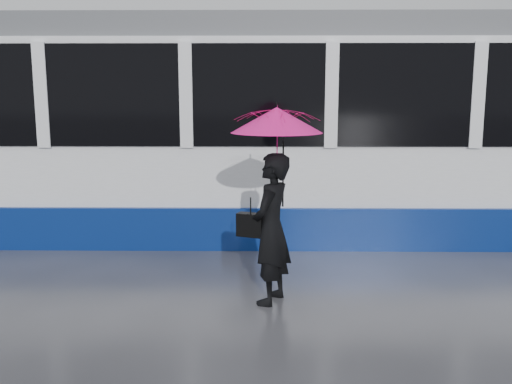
{
  "coord_description": "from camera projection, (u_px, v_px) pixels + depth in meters",
  "views": [
    {
      "loc": [
        0.78,
        -6.66,
        2.25
      ],
      "look_at": [
        0.69,
        -0.13,
        1.1
      ],
      "focal_mm": 40.0,
      "sensor_mm": 36.0,
      "label": 1
    }
  ],
  "objects": [
    {
      "name": "ground",
      "position": [
        199.0,
        279.0,
        6.96
      ],
      "size": [
        90.0,
        90.0,
        0.0
      ],
      "primitive_type": "plane",
      "color": "#2E2F34",
      "rests_on": "ground"
    },
    {
      "name": "tram",
      "position": [
        353.0,
        131.0,
        9.11
      ],
      "size": [
        26.0,
        2.56,
        3.35
      ],
      "color": "white",
      "rests_on": "ground"
    },
    {
      "name": "woman",
      "position": [
        271.0,
        229.0,
        6.06
      ],
      "size": [
        0.58,
        0.69,
        1.62
      ],
      "primitive_type": "imported",
      "rotation": [
        0.0,
        0.0,
        -1.94
      ],
      "color": "black",
      "rests_on": "ground"
    },
    {
      "name": "handbag",
      "position": [
        251.0,
        225.0,
        6.08
      ],
      "size": [
        0.32,
        0.22,
        0.43
      ],
      "rotation": [
        0.0,
        0.0,
        -0.37
      ],
      "color": "black",
      "rests_on": "ground"
    },
    {
      "name": "rails",
      "position": [
        216.0,
        229.0,
        9.42
      ],
      "size": [
        34.0,
        1.51,
        0.02
      ],
      "color": "#3F3D38",
      "rests_on": "ground"
    },
    {
      "name": "umbrella",
      "position": [
        277.0,
        138.0,
        5.89
      ],
      "size": [
        1.24,
        1.24,
        1.1
      ],
      "rotation": [
        0.0,
        0.0,
        -0.37
      ],
      "color": "#DC1270",
      "rests_on": "ground"
    }
  ]
}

